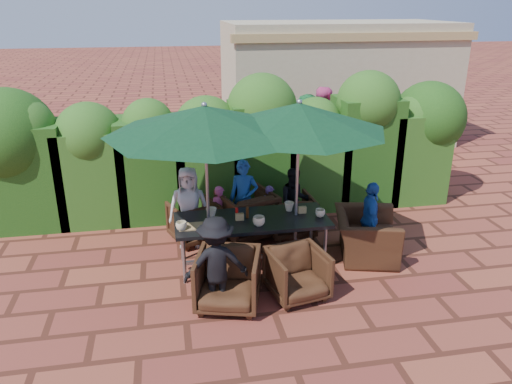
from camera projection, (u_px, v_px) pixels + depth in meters
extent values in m
plane|color=brown|center=(258.00, 270.00, 7.34)|extent=(80.00, 80.00, 0.00)
cube|color=black|center=(252.00, 220.00, 7.24)|extent=(2.23, 0.90, 0.05)
cube|color=gray|center=(252.00, 257.00, 7.46)|extent=(2.03, 0.05, 0.05)
cylinder|color=gray|center=(184.00, 261.00, 6.88)|extent=(0.05, 0.05, 0.70)
cylinder|color=gray|center=(182.00, 239.00, 7.52)|extent=(0.05, 0.05, 0.70)
cylinder|color=gray|center=(325.00, 248.00, 7.23)|extent=(0.05, 0.05, 0.70)
cylinder|color=gray|center=(311.00, 228.00, 7.87)|extent=(0.05, 0.05, 0.70)
cylinder|color=gray|center=(210.00, 265.00, 7.45)|extent=(0.44, 0.44, 0.03)
cylinder|color=gray|center=(207.00, 191.00, 7.02)|extent=(0.04, 0.04, 2.40)
cone|color=black|center=(205.00, 120.00, 6.66)|extent=(2.74, 2.74, 0.38)
sphere|color=gray|center=(204.00, 105.00, 6.59)|extent=(0.08, 0.08, 0.08)
cylinder|color=gray|center=(295.00, 259.00, 7.63)|extent=(0.44, 0.44, 0.03)
cylinder|color=gray|center=(297.00, 186.00, 7.21)|extent=(0.04, 0.04, 2.40)
cone|color=black|center=(299.00, 117.00, 6.84)|extent=(2.50, 2.50, 0.38)
sphere|color=gray|center=(299.00, 102.00, 6.77)|extent=(0.08, 0.08, 0.08)
imported|color=black|center=(194.00, 219.00, 8.14)|extent=(0.90, 0.88, 0.73)
imported|color=black|center=(247.00, 212.00, 8.28)|extent=(1.04, 1.00, 0.86)
imported|color=black|center=(290.00, 213.00, 8.34)|extent=(0.78, 0.73, 0.76)
imported|color=black|center=(228.00, 278.00, 6.36)|extent=(0.95, 0.92, 0.81)
imported|color=black|center=(298.00, 272.00, 6.58)|extent=(0.83, 0.79, 0.73)
imported|color=black|center=(366.00, 229.00, 7.59)|extent=(0.94, 1.20, 0.92)
imported|color=silver|center=(189.00, 207.00, 7.90)|extent=(0.69, 0.47, 1.31)
imported|color=#2055B0|center=(244.00, 199.00, 8.21)|extent=(0.56, 0.50, 1.31)
imported|color=black|center=(295.00, 202.00, 8.32)|extent=(0.56, 0.35, 1.15)
imported|color=black|center=(216.00, 264.00, 6.23)|extent=(0.82, 0.39, 1.26)
imported|color=#2055B0|center=(370.00, 219.00, 7.60)|extent=(0.50, 0.76, 1.18)
imported|color=#EC539F|center=(220.00, 212.00, 8.23)|extent=(0.33, 0.27, 0.89)
imported|color=#74479B|center=(270.00, 209.00, 8.42)|extent=(0.32, 0.27, 0.83)
imported|color=#258945|center=(307.00, 134.00, 11.22)|extent=(1.74, 1.48, 1.82)
imported|color=#EC539F|center=(320.00, 129.00, 11.41)|extent=(1.03, 0.75, 1.93)
imported|color=gray|center=(360.00, 136.00, 11.51)|extent=(1.11, 0.92, 1.59)
imported|color=beige|center=(181.00, 226.00, 6.85)|extent=(0.16, 0.16, 0.12)
imported|color=beige|center=(211.00, 213.00, 7.25)|extent=(0.16, 0.16, 0.15)
imported|color=beige|center=(259.00, 221.00, 6.99)|extent=(0.17, 0.17, 0.14)
imported|color=beige|center=(289.00, 206.00, 7.49)|extent=(0.15, 0.15, 0.14)
imported|color=beige|center=(320.00, 213.00, 7.28)|extent=(0.15, 0.15, 0.12)
cylinder|color=#B20C0A|center=(237.00, 213.00, 7.20)|extent=(0.04, 0.04, 0.17)
cylinder|color=#4C230C|center=(247.00, 212.00, 7.23)|extent=(0.04, 0.04, 0.17)
cube|color=tan|center=(191.00, 226.00, 6.96)|extent=(0.35, 0.25, 0.02)
cube|color=tan|center=(240.00, 217.00, 7.17)|extent=(0.12, 0.06, 0.10)
cube|color=tan|center=(302.00, 210.00, 7.41)|extent=(0.12, 0.06, 0.10)
cube|color=#153D10|center=(33.00, 176.00, 8.54)|extent=(1.15, 0.95, 1.82)
sphere|color=#153D10|center=(25.00, 129.00, 8.25)|extent=(1.03, 1.03, 1.03)
cube|color=#153D10|center=(94.00, 176.00, 8.73)|extent=(1.15, 0.95, 1.67)
sphere|color=#153D10|center=(89.00, 135.00, 8.47)|extent=(1.13, 1.13, 1.13)
cube|color=#153D10|center=(152.00, 169.00, 8.88)|extent=(1.15, 0.95, 1.82)
sphere|color=#153D10|center=(148.00, 124.00, 8.59)|extent=(0.90, 0.90, 0.90)
cube|color=#153D10|center=(208.00, 169.00, 9.07)|extent=(1.15, 0.95, 1.70)
sphere|color=#153D10|center=(206.00, 128.00, 8.80)|extent=(1.16, 1.16, 1.16)
cube|color=#153D10|center=(262.00, 158.00, 9.18)|extent=(1.15, 0.95, 2.02)
sphere|color=#153D10|center=(262.00, 109.00, 8.86)|extent=(1.25, 1.25, 1.25)
cube|color=#153D10|center=(314.00, 162.00, 9.40)|extent=(1.15, 0.95, 1.71)
sphere|color=#153D10|center=(315.00, 123.00, 9.13)|extent=(0.96, 0.96, 0.96)
cube|color=#153D10|center=(364.00, 151.00, 9.51)|extent=(1.15, 0.95, 2.05)
sphere|color=#153D10|center=(368.00, 103.00, 9.18)|extent=(1.19, 1.19, 1.19)
cube|color=#153D10|center=(412.00, 156.00, 9.74)|extent=(1.15, 0.95, 1.74)
sphere|color=#153D10|center=(417.00, 118.00, 9.47)|extent=(0.93, 0.93, 0.93)
sphere|color=#153D10|center=(9.00, 136.00, 8.33)|extent=(1.60, 1.60, 1.60)
sphere|color=#153D10|center=(428.00, 118.00, 9.62)|extent=(1.40, 1.40, 1.40)
cube|color=tan|center=(335.00, 83.00, 13.79)|extent=(6.00, 3.00, 3.20)
cube|color=tan|center=(358.00, 37.00, 12.00)|extent=(6.20, 0.25, 0.20)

